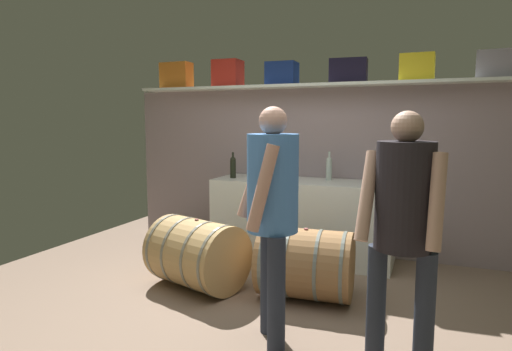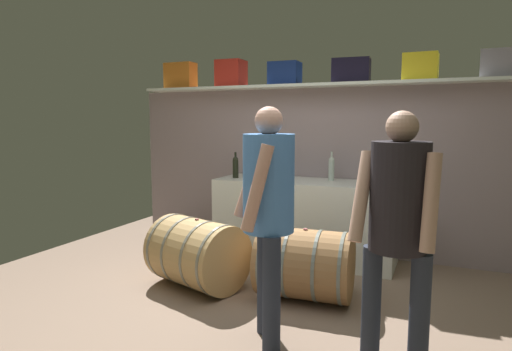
{
  "view_description": "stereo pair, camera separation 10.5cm",
  "coord_description": "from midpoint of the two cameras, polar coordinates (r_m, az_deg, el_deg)",
  "views": [
    {
      "loc": [
        1.24,
        -2.88,
        1.53
      ],
      "look_at": [
        -0.22,
        0.77,
        1.04
      ],
      "focal_mm": 30.75,
      "sensor_mm": 36.0,
      "label": 1
    },
    {
      "loc": [
        1.33,
        -2.84,
        1.53
      ],
      "look_at": [
        -0.22,
        0.77,
        1.04
      ],
      "focal_mm": 30.75,
      "sensor_mm": 36.0,
      "label": 2
    }
  ],
  "objects": [
    {
      "name": "ground_plane",
      "position": [
        3.94,
        2.47,
        -15.88
      ],
      "size": [
        5.93,
        7.48,
        0.02
      ],
      "primitive_type": "cube",
      "color": "#856D5B"
    },
    {
      "name": "toolcase_orange",
      "position": [
        5.77,
        -9.27,
        12.67
      ],
      "size": [
        0.39,
        0.21,
        0.32
      ],
      "primitive_type": "cube",
      "rotation": [
        0.0,
        0.0,
        -0.01
      ],
      "color": "orange",
      "rests_on": "high_shelf_board"
    },
    {
      "name": "toolcase_navy",
      "position": [
        5.16,
        4.37,
        13.07
      ],
      "size": [
        0.35,
        0.27,
        0.26
      ],
      "primitive_type": "cube",
      "rotation": [
        0.0,
        0.0,
        0.03
      ],
      "color": "navy",
      "rests_on": "high_shelf_board"
    },
    {
      "name": "wine_bottle_dark",
      "position": [
        5.04,
        -2.08,
        1.16
      ],
      "size": [
        0.07,
        0.07,
        0.3
      ],
      "color": "black",
      "rests_on": "work_cabinet"
    },
    {
      "name": "back_wall_panel",
      "position": [
        5.2,
        8.86,
        0.65
      ],
      "size": [
        4.73,
        0.1,
        1.9
      ],
      "primitive_type": "cube",
      "color": "gray",
      "rests_on": "ground"
    },
    {
      "name": "winemaker_pouring",
      "position": [
        2.94,
        2.54,
        -3.33
      ],
      "size": [
        0.48,
        0.53,
        1.62
      ],
      "rotation": [
        0.0,
        0.0,
        2.09
      ],
      "color": "#272E3E",
      "rests_on": "ground"
    },
    {
      "name": "wine_barrel_far",
      "position": [
        4.14,
        -6.89,
        -9.98
      ],
      "size": [
        0.97,
        0.84,
        0.64
      ],
      "rotation": [
        0.0,
        0.0,
        -0.31
      ],
      "color": "tan",
      "rests_on": "ground"
    },
    {
      "name": "toolcase_red",
      "position": [
        5.42,
        -2.68,
        13.09
      ],
      "size": [
        0.32,
        0.28,
        0.32
      ],
      "primitive_type": "cube",
      "rotation": [
        0.0,
        0.0,
        0.02
      ],
      "color": "red",
      "rests_on": "high_shelf_board"
    },
    {
      "name": "wine_bottle_amber",
      "position": [
        4.72,
        2.16,
        0.92
      ],
      "size": [
        0.08,
        0.08,
        0.32
      ],
      "color": "brown",
      "rests_on": "work_cabinet"
    },
    {
      "name": "wine_barrel_near",
      "position": [
        3.88,
        7.17,
        -11.34
      ],
      "size": [
        0.83,
        0.66,
        0.62
      ],
      "rotation": [
        0.0,
        0.0,
        0.07
      ],
      "color": "#A07043",
      "rests_on": "ground"
    },
    {
      "name": "toolcase_grey",
      "position": [
        4.91,
        29.93,
        12.51
      ],
      "size": [
        0.39,
        0.25,
        0.27
      ],
      "primitive_type": "cube",
      "rotation": [
        0.0,
        0.0,
        -0.07
      ],
      "color": "gray",
      "rests_on": "high_shelf_board"
    },
    {
      "name": "toolcase_black",
      "position": [
        4.96,
        12.89,
        13.14
      ],
      "size": [
        0.41,
        0.26,
        0.26
      ],
      "primitive_type": "cube",
      "rotation": [
        0.0,
        0.0,
        0.07
      ],
      "color": "black",
      "rests_on": "high_shelf_board"
    },
    {
      "name": "work_cabinet",
      "position": [
        4.93,
        6.9,
        -5.73
      ],
      "size": [
        1.97,
        0.66,
        0.88
      ],
      "primitive_type": "cube",
      "color": "white",
      "rests_on": "ground"
    },
    {
      "name": "wine_glass",
      "position": [
        4.7,
        15.45,
        0.12
      ],
      "size": [
        0.08,
        0.08,
        0.15
      ],
      "color": "white",
      "rests_on": "work_cabinet"
    },
    {
      "name": "high_shelf_board",
      "position": [
        5.03,
        8.64,
        11.49
      ],
      "size": [
        4.35,
        0.4,
        0.03
      ],
      "primitive_type": "cube",
      "color": "white",
      "rests_on": "back_wall_panel"
    },
    {
      "name": "visitor_tasting",
      "position": [
        2.71,
        19.07,
        -5.09
      ],
      "size": [
        0.49,
        0.38,
        1.59
      ],
      "rotation": [
        0.0,
        0.0,
        2.98
      ],
      "color": "#282F3D",
      "rests_on": "ground"
    },
    {
      "name": "toolcase_yellow",
      "position": [
        4.88,
        21.2,
        13.01
      ],
      "size": [
        0.34,
        0.3,
        0.27
      ],
      "primitive_type": "cube",
      "rotation": [
        0.0,
        0.0,
        -0.03
      ],
      "color": "yellow",
      "rests_on": "high_shelf_board"
    },
    {
      "name": "wine_bottle_clear",
      "position": [
        4.89,
        10.39,
        0.97
      ],
      "size": [
        0.06,
        0.06,
        0.32
      ],
      "color": "#B7C6BC",
      "rests_on": "work_cabinet"
    }
  ]
}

